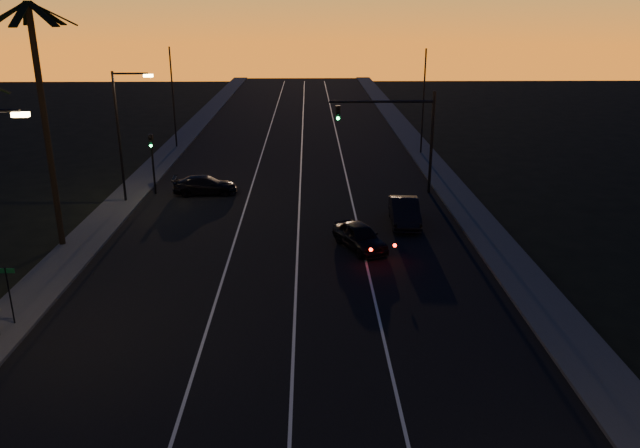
{
  "coord_description": "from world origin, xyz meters",
  "views": [
    {
      "loc": [
        1.11,
        -1.69,
        12.19
      ],
      "look_at": [
        1.62,
        24.94,
        2.94
      ],
      "focal_mm": 35.0,
      "sensor_mm": 36.0,
      "label": 1
    }
  ],
  "objects_px": {
    "signal_mast": "(398,124)",
    "right_car": "(405,212)",
    "lead_car": "(360,236)",
    "cross_car": "(205,185)"
  },
  "relations": [
    {
      "from": "lead_car",
      "to": "signal_mast",
      "type": "bearing_deg",
      "value": 72.73
    },
    {
      "from": "lead_car",
      "to": "cross_car",
      "type": "relative_size",
      "value": 1.05
    },
    {
      "from": "signal_mast",
      "to": "right_car",
      "type": "height_order",
      "value": "signal_mast"
    },
    {
      "from": "right_car",
      "to": "cross_car",
      "type": "bearing_deg",
      "value": 152.76
    },
    {
      "from": "lead_car",
      "to": "cross_car",
      "type": "distance_m",
      "value": 14.43
    },
    {
      "from": "right_car",
      "to": "cross_car",
      "type": "relative_size",
      "value": 1.04
    },
    {
      "from": "signal_mast",
      "to": "lead_car",
      "type": "bearing_deg",
      "value": -107.27
    },
    {
      "from": "cross_car",
      "to": "right_car",
      "type": "bearing_deg",
      "value": -27.24
    },
    {
      "from": "lead_car",
      "to": "right_car",
      "type": "height_order",
      "value": "right_car"
    },
    {
      "from": "lead_car",
      "to": "right_car",
      "type": "distance_m",
      "value": 4.93
    }
  ]
}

